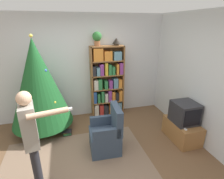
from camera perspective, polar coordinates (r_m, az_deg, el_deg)
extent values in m
plane|color=brown|center=(3.41, -4.56, -22.74)|extent=(14.00, 14.00, 0.00)
cube|color=silver|center=(4.54, -9.85, 7.05)|extent=(8.00, 0.10, 2.60)
cube|color=silver|center=(3.72, 29.86, 1.60)|extent=(0.10, 8.00, 2.60)
cube|color=#7F6651|center=(3.40, -11.28, -23.29)|extent=(2.61, 1.89, 0.01)
cube|color=brown|center=(4.46, -6.63, 1.98)|extent=(0.03, 0.28, 1.85)
cube|color=brown|center=(4.65, 3.33, 2.84)|extent=(0.03, 0.28, 1.85)
cube|color=brown|center=(4.34, -1.67, 13.91)|extent=(0.84, 0.28, 0.03)
cube|color=brown|center=(4.66, -1.95, 2.92)|extent=(0.84, 0.01, 1.85)
cube|color=brown|center=(4.89, -1.45, -7.59)|extent=(0.81, 0.28, 0.03)
cube|color=beige|center=(4.73, -5.17, -6.42)|extent=(0.11, 0.22, 0.30)
cube|color=#B22D28|center=(4.77, -3.62, -6.36)|extent=(0.10, 0.24, 0.27)
cube|color=#232328|center=(4.79, -2.12, -6.38)|extent=(0.12, 0.22, 0.25)
cube|color=orange|center=(4.83, -0.57, -6.29)|extent=(0.09, 0.23, 0.22)
cube|color=beige|center=(4.86, 0.89, -5.90)|extent=(0.08, 0.26, 0.25)
cube|color=#5B899E|center=(4.88, 2.24, -5.52)|extent=(0.09, 0.25, 0.29)
cube|color=brown|center=(4.73, -1.49, -3.70)|extent=(0.81, 0.28, 0.03)
cube|color=#284C93|center=(4.59, -5.73, -2.31)|extent=(0.07, 0.26, 0.30)
cube|color=#2D7A42|center=(4.59, -4.45, -2.67)|extent=(0.06, 0.21, 0.24)
cube|color=#2D7A42|center=(4.61, -3.23, -2.14)|extent=(0.07, 0.23, 0.30)
cube|color=beige|center=(4.65, -2.03, -2.46)|extent=(0.08, 0.23, 0.22)
cube|color=#843889|center=(4.67, -0.95, -1.82)|extent=(0.09, 0.26, 0.30)
cube|color=orange|center=(4.68, 0.28, -2.07)|extent=(0.08, 0.21, 0.26)
cube|color=#232328|center=(4.72, 1.38, -2.09)|extent=(0.07, 0.24, 0.22)
cube|color=orange|center=(4.74, 2.46, -1.65)|extent=(0.08, 0.26, 0.27)
cube|color=brown|center=(4.59, -1.53, 0.45)|extent=(0.81, 0.28, 0.03)
cube|color=beige|center=(4.47, -5.41, 1.67)|extent=(0.10, 0.25, 0.25)
cube|color=#2D7A42|center=(4.48, -4.07, 1.88)|extent=(0.10, 0.23, 0.27)
cube|color=#2D7A42|center=(4.52, -2.14, 1.73)|extent=(0.08, 0.23, 0.21)
cube|color=#843889|center=(4.53, -0.60, 1.80)|extent=(0.09, 0.20, 0.21)
cube|color=#5B899E|center=(4.58, 0.95, 2.29)|extent=(0.11, 0.25, 0.26)
cube|color=orange|center=(4.61, 2.42, 2.19)|extent=(0.09, 0.23, 0.22)
cube|color=brown|center=(4.48, -1.57, 4.82)|extent=(0.81, 0.28, 0.03)
cube|color=#232328|center=(4.36, -6.02, 6.05)|extent=(0.08, 0.23, 0.23)
cube|color=#5B899E|center=(4.38, -4.71, 5.97)|extent=(0.08, 0.25, 0.20)
cube|color=#843889|center=(4.39, -3.54, 6.55)|extent=(0.09, 0.25, 0.28)
cube|color=gold|center=(4.41, -2.08, 6.82)|extent=(0.07, 0.24, 0.31)
cube|color=#2D7A42|center=(4.43, -0.87, 6.57)|extent=(0.07, 0.22, 0.26)
cube|color=#2D7A42|center=(4.47, 0.21, 6.34)|extent=(0.07, 0.24, 0.21)
cube|color=orange|center=(4.48, 1.59, 6.77)|extent=(0.06, 0.22, 0.27)
cube|color=#843889|center=(4.50, 2.80, 6.96)|extent=(0.09, 0.20, 0.29)
cube|color=brown|center=(4.40, -1.62, 9.39)|extent=(0.81, 0.28, 0.03)
cube|color=orange|center=(4.29, -4.67, 11.30)|extent=(0.23, 0.22, 0.30)
cube|color=orange|center=(4.36, -1.52, 11.03)|extent=(0.19, 0.26, 0.23)
cube|color=#5B899E|center=(4.41, 1.64, 10.99)|extent=(0.19, 0.21, 0.21)
cube|color=#996638|center=(4.11, 21.83, -12.28)|extent=(0.48, 0.78, 0.41)
cube|color=#28282D|center=(3.91, 22.66, -6.97)|extent=(0.46, 0.47, 0.44)
cube|color=black|center=(3.75, 24.87, -8.52)|extent=(0.38, 0.01, 0.34)
cube|color=white|center=(3.77, 22.60, -11.67)|extent=(0.04, 0.12, 0.02)
cylinder|color=#4C3323|center=(4.49, -21.00, -11.58)|extent=(0.36, 0.36, 0.10)
cylinder|color=brown|center=(4.44, -21.18, -10.37)|extent=(0.08, 0.08, 0.12)
cone|color=#195123|center=(4.04, -22.97, 1.95)|extent=(1.33, 1.33, 1.88)
sphere|color=#335BB2|center=(3.86, -26.51, -1.18)|extent=(0.06, 0.06, 0.06)
sphere|color=gold|center=(3.84, -18.23, -3.99)|extent=(0.06, 0.06, 0.06)
sphere|color=#335BB2|center=(3.84, -20.91, 5.81)|extent=(0.06, 0.06, 0.06)
sphere|color=#B74C93|center=(4.16, -23.69, 7.01)|extent=(0.05, 0.05, 0.05)
sphere|color=red|center=(4.05, -26.01, 7.21)|extent=(0.05, 0.05, 0.05)
sphere|color=#E5CC4C|center=(3.87, -25.01, 15.65)|extent=(0.07, 0.07, 0.07)
cube|color=#334256|center=(3.54, -2.38, -16.34)|extent=(0.59, 0.59, 0.42)
cube|color=#334256|center=(3.33, 1.46, -9.49)|extent=(0.15, 0.57, 0.50)
cube|color=#334256|center=(3.57, -3.13, -10.07)|extent=(0.51, 0.11, 0.20)
cube|color=#334256|center=(3.17, -1.69, -14.40)|extent=(0.51, 0.11, 0.20)
cylinder|color=#232328|center=(3.03, -23.38, -21.28)|extent=(0.11, 0.11, 0.80)
cylinder|color=#232328|center=(2.89, -23.14, -23.56)|extent=(0.11, 0.11, 0.80)
cube|color=gray|center=(2.56, -25.47, -10.67)|extent=(0.23, 0.35, 0.60)
cylinder|color=#DBAD89|center=(2.75, -25.48, -9.18)|extent=(0.07, 0.07, 0.48)
cylinder|color=#DBAD89|center=(2.27, -20.17, -7.27)|extent=(0.48, 0.15, 0.07)
cube|color=white|center=(2.30, -14.22, -6.29)|extent=(0.11, 0.05, 0.03)
sphere|color=#DBAD89|center=(2.39, -26.88, -2.59)|extent=(0.18, 0.18, 0.18)
cylinder|color=#935B38|center=(4.29, -4.85, 14.77)|extent=(0.14, 0.14, 0.12)
sphere|color=#2D7033|center=(4.27, -4.92, 16.89)|extent=(0.22, 0.22, 0.22)
cylinder|color=#473828|center=(4.40, 1.41, 14.46)|extent=(0.12, 0.12, 0.04)
cone|color=black|center=(4.39, 1.42, 15.63)|extent=(0.20, 0.20, 0.14)
cube|color=#232328|center=(4.19, -14.41, -13.87)|extent=(0.20, 0.17, 0.02)
cube|color=#2D7A42|center=(4.17, -14.48, -13.61)|extent=(0.18, 0.17, 0.03)
cube|color=gold|center=(4.15, -14.50, -13.27)|extent=(0.18, 0.12, 0.02)
cube|color=#232328|center=(4.14, -14.56, -13.01)|extent=(0.23, 0.20, 0.02)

